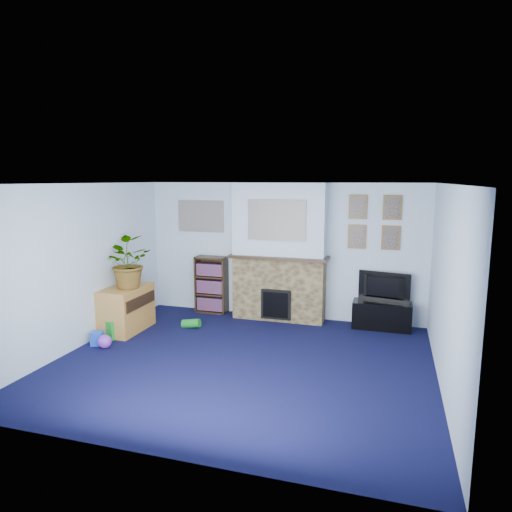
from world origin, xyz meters
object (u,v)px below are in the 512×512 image
(tv_stand, at_px, (382,315))
(television, at_px, (383,287))
(bookshelf, at_px, (212,286))
(sideboard, at_px, (127,310))

(tv_stand, height_order, television, television)
(television, height_order, bookshelf, bookshelf)
(bookshelf, xyz_separation_m, sideboard, (-0.94, -1.38, -0.15))
(bookshelf, distance_m, sideboard, 1.68)
(television, relative_size, bookshelf, 0.81)
(tv_stand, height_order, bookshelf, bookshelf)
(tv_stand, bearing_deg, television, 90.00)
(television, bearing_deg, sideboard, 29.60)
(bookshelf, bearing_deg, sideboard, -124.06)
(tv_stand, height_order, sideboard, sideboard)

